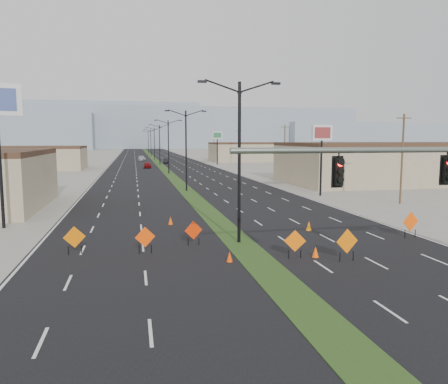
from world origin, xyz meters
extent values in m
plane|color=gray|center=(0.00, 0.00, 0.00)|extent=(600.00, 600.00, 0.00)
cube|color=black|center=(0.00, 100.00, 0.00)|extent=(25.00, 400.00, 0.02)
cube|color=#264619|center=(0.00, 100.00, 0.00)|extent=(2.00, 400.00, 0.04)
cube|color=tan|center=(-32.00, 85.00, 2.25)|extent=(30.00, 14.00, 4.50)
cube|color=tan|center=(34.00, 45.00, 2.75)|extent=(36.00, 18.00, 5.50)
cube|color=tan|center=(38.00, 110.00, 2.50)|extent=(44.00, 16.00, 5.00)
cube|color=#8595A5|center=(40.00, 300.00, 14.00)|extent=(220.00, 50.00, 28.00)
cube|color=#8595A5|center=(180.00, 290.00, 9.00)|extent=(160.00, 50.00, 18.00)
cube|color=#8595A5|center=(-30.00, 320.00, 16.00)|extent=(140.00, 50.00, 32.00)
cylinder|color=slate|center=(5.20, 2.00, 6.10)|extent=(16.00, 0.24, 0.24)
cube|color=black|center=(1.70, 2.00, 5.22)|extent=(0.50, 0.28, 1.30)
sphere|color=#FF0C05|center=(1.70, 1.84, 5.57)|extent=(0.22, 0.22, 0.22)
cube|color=black|center=(6.70, 2.00, 5.22)|extent=(0.50, 0.28, 1.30)
cylinder|color=black|center=(0.00, 12.00, 5.00)|extent=(0.20, 0.20, 10.00)
cube|color=black|center=(-2.30, 12.00, 9.95)|extent=(0.55, 0.24, 0.14)
cube|color=black|center=(2.30, 12.00, 9.95)|extent=(0.55, 0.24, 0.14)
cylinder|color=black|center=(0.00, 40.00, 5.00)|extent=(0.20, 0.20, 10.00)
cube|color=black|center=(-2.30, 40.00, 9.95)|extent=(0.55, 0.24, 0.14)
cube|color=black|center=(2.30, 40.00, 9.95)|extent=(0.55, 0.24, 0.14)
cylinder|color=black|center=(0.00, 68.00, 5.00)|extent=(0.20, 0.20, 10.00)
cube|color=black|center=(-2.30, 68.00, 9.95)|extent=(0.55, 0.24, 0.14)
cube|color=black|center=(2.30, 68.00, 9.95)|extent=(0.55, 0.24, 0.14)
cylinder|color=black|center=(0.00, 96.00, 5.00)|extent=(0.20, 0.20, 10.00)
cube|color=black|center=(-2.30, 96.00, 9.95)|extent=(0.55, 0.24, 0.14)
cube|color=black|center=(2.30, 96.00, 9.95)|extent=(0.55, 0.24, 0.14)
cylinder|color=black|center=(0.00, 124.00, 5.00)|extent=(0.20, 0.20, 10.00)
cube|color=black|center=(-2.30, 124.00, 9.95)|extent=(0.55, 0.24, 0.14)
cube|color=black|center=(2.30, 124.00, 9.95)|extent=(0.55, 0.24, 0.14)
cylinder|color=black|center=(0.00, 152.00, 5.00)|extent=(0.20, 0.20, 10.00)
cube|color=black|center=(-2.30, 152.00, 9.95)|extent=(0.55, 0.24, 0.14)
cube|color=black|center=(2.30, 152.00, 9.95)|extent=(0.55, 0.24, 0.14)
cylinder|color=black|center=(0.00, 180.00, 5.00)|extent=(0.20, 0.20, 10.00)
cube|color=black|center=(-2.30, 180.00, 9.95)|extent=(0.55, 0.24, 0.14)
cube|color=black|center=(2.30, 180.00, 9.95)|extent=(0.55, 0.24, 0.14)
cylinder|color=#4C3823|center=(20.00, 25.00, 4.50)|extent=(0.20, 0.20, 9.00)
cube|color=#4C3823|center=(20.00, 25.00, 8.60)|extent=(1.60, 0.10, 0.10)
cylinder|color=#4C3823|center=(20.00, 60.00, 4.50)|extent=(0.20, 0.20, 9.00)
cube|color=#4C3823|center=(20.00, 60.00, 8.60)|extent=(1.60, 0.10, 0.10)
cylinder|color=#4C3823|center=(20.00, 95.00, 4.50)|extent=(0.20, 0.20, 9.00)
cube|color=#4C3823|center=(20.00, 95.00, 8.60)|extent=(1.60, 0.10, 0.10)
cylinder|color=#4C3823|center=(20.00, 130.00, 4.50)|extent=(0.20, 0.20, 9.00)
cube|color=#4C3823|center=(20.00, 130.00, 8.60)|extent=(1.60, 0.10, 0.10)
imported|color=maroon|center=(-3.42, 85.21, 0.68)|extent=(1.68, 4.02, 1.36)
imported|color=black|center=(2.02, 102.86, 0.65)|extent=(1.44, 3.97, 1.30)
imported|color=#A9ADB3|center=(-4.13, 118.77, 0.71)|extent=(2.39, 5.06, 1.42)
cube|color=#DC6704|center=(-9.82, 11.08, 1.03)|extent=(1.21, 0.35, 1.24)
cylinder|color=black|center=(-10.18, 11.08, 0.26)|extent=(0.05, 0.05, 0.51)
cylinder|color=black|center=(-9.46, 11.08, 0.26)|extent=(0.05, 0.05, 0.51)
cube|color=#FD4505|center=(-5.89, 10.49, 0.98)|extent=(1.15, 0.31, 1.18)
cylinder|color=black|center=(-6.23, 10.49, 0.24)|extent=(0.05, 0.05, 0.49)
cylinder|color=black|center=(-5.55, 10.49, 0.24)|extent=(0.05, 0.05, 0.49)
cube|color=red|center=(-2.92, 11.87, 0.96)|extent=(1.13, 0.32, 1.16)
cylinder|color=black|center=(-3.25, 11.87, 0.24)|extent=(0.05, 0.05, 0.48)
cylinder|color=black|center=(-2.58, 11.87, 0.24)|extent=(0.05, 0.05, 0.48)
cube|color=#FF6805|center=(2.14, 7.78, 1.00)|extent=(1.17, 0.33, 1.20)
cylinder|color=black|center=(1.79, 7.78, 0.25)|extent=(0.05, 0.05, 0.50)
cylinder|color=black|center=(2.49, 7.78, 0.25)|extent=(0.05, 0.05, 0.50)
cube|color=orange|center=(4.67, 6.70, 1.11)|extent=(1.33, 0.23, 1.33)
cylinder|color=black|center=(4.28, 6.70, 0.28)|extent=(0.05, 0.05, 0.55)
cylinder|color=black|center=(5.06, 6.70, 0.28)|extent=(0.05, 0.05, 0.55)
cube|color=#F94B05|center=(11.50, 11.05, 1.10)|extent=(1.30, 0.31, 1.32)
cylinder|color=black|center=(11.12, 11.05, 0.27)|extent=(0.05, 0.05, 0.55)
cylinder|color=black|center=(11.88, 11.05, 0.27)|extent=(0.05, 0.05, 0.55)
cone|color=#E94104|center=(-1.52, 7.85, 0.29)|extent=(0.38, 0.38, 0.58)
cone|color=#FF5905|center=(3.35, 7.78, 0.32)|extent=(0.42, 0.42, 0.63)
cone|color=orange|center=(5.77, 14.53, 0.34)|extent=(0.41, 0.41, 0.68)
cone|color=#DF4C04|center=(-3.76, 18.78, 0.31)|extent=(0.46, 0.46, 0.63)
cylinder|color=black|center=(-15.95, 20.01, 4.33)|extent=(0.24, 0.24, 8.67)
cylinder|color=black|center=(14.70, 32.54, 3.36)|extent=(0.24, 0.24, 6.71)
cube|color=white|center=(14.70, 32.54, 7.24)|extent=(2.67, 0.87, 1.77)
cube|color=maroon|center=(14.70, 32.34, 7.24)|extent=(2.09, 0.47, 1.24)
cylinder|color=black|center=(14.30, 94.25, 3.45)|extent=(0.24, 0.24, 6.91)
cube|color=white|center=(14.30, 94.25, 7.45)|extent=(2.72, 1.10, 1.82)
cube|color=#2C7044|center=(14.30, 94.05, 7.45)|extent=(2.11, 0.66, 1.27)
camera|label=1|loc=(-6.41, -14.33, 6.56)|focal=35.00mm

